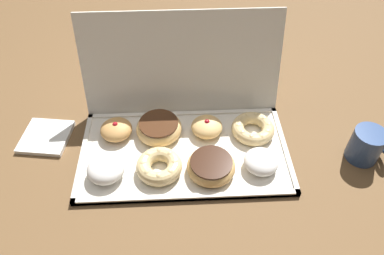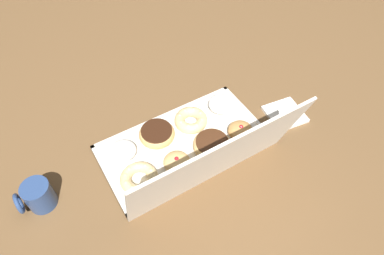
% 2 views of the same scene
% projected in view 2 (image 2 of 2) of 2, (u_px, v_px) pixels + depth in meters
% --- Properties ---
extents(ground_plane, '(3.00, 3.00, 0.00)m').
position_uv_depth(ground_plane, '(184.00, 145.00, 1.11)').
color(ground_plane, brown).
extents(donut_box, '(0.52, 0.28, 0.01)m').
position_uv_depth(donut_box, '(184.00, 144.00, 1.11)').
color(donut_box, silver).
rests_on(donut_box, ground).
extents(box_lid_open, '(0.52, 0.09, 0.28)m').
position_uv_depth(box_lid_open, '(218.00, 162.00, 0.91)').
color(box_lid_open, silver).
rests_on(box_lid_open, ground).
extents(powdered_filled_donut_0, '(0.09, 0.09, 0.05)m').
position_uv_depth(powdered_filled_donut_0, '(221.00, 104.00, 1.18)').
color(powdered_filled_donut_0, white).
rests_on(powdered_filled_donut_0, donut_box).
extents(cruller_donut_1, '(0.11, 0.11, 0.04)m').
position_uv_depth(cruller_donut_1, '(191.00, 120.00, 1.14)').
color(cruller_donut_1, '#EACC8C').
rests_on(cruller_donut_1, donut_box).
extents(chocolate_frosted_donut_2, '(0.12, 0.12, 0.04)m').
position_uv_depth(chocolate_frosted_donut_2, '(157.00, 134.00, 1.11)').
color(chocolate_frosted_donut_2, tan).
rests_on(chocolate_frosted_donut_2, donut_box).
extents(powdered_filled_donut_3, '(0.08, 0.08, 0.04)m').
position_uv_depth(powdered_filled_donut_3, '(123.00, 151.00, 1.06)').
color(powdered_filled_donut_3, white).
rests_on(powdered_filled_donut_3, donut_box).
extents(jelly_filled_donut_4, '(0.08, 0.08, 0.05)m').
position_uv_depth(jelly_filled_donut_4, '(240.00, 131.00, 1.11)').
color(jelly_filled_donut_4, tan).
rests_on(jelly_filled_donut_4, donut_box).
extents(chocolate_frosted_donut_5, '(0.12, 0.12, 0.04)m').
position_uv_depth(chocolate_frosted_donut_5, '(212.00, 145.00, 1.08)').
color(chocolate_frosted_donut_5, '#E5B770').
rests_on(chocolate_frosted_donut_5, donut_box).
extents(jelly_filled_donut_6, '(0.08, 0.08, 0.04)m').
position_uv_depth(jelly_filled_donut_6, '(177.00, 162.00, 1.04)').
color(jelly_filled_donut_6, '#E5B770').
rests_on(jelly_filled_donut_6, donut_box).
extents(cruller_donut_7, '(0.11, 0.11, 0.03)m').
position_uv_depth(cruller_donut_7, '(139.00, 178.00, 1.00)').
color(cruller_donut_7, '#EACC8C').
rests_on(cruller_donut_7, donut_box).
extents(coffee_mug, '(0.10, 0.08, 0.09)m').
position_uv_depth(coffee_mug, '(37.00, 195.00, 0.95)').
color(coffee_mug, navy).
rests_on(coffee_mug, ground).
extents(napkin_stack, '(0.14, 0.14, 0.01)m').
position_uv_depth(napkin_stack, '(285.00, 114.00, 1.19)').
color(napkin_stack, white).
rests_on(napkin_stack, ground).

